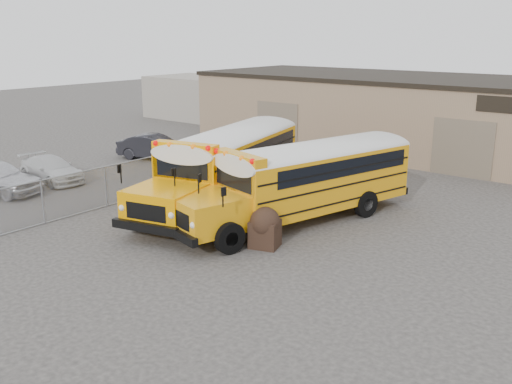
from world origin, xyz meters
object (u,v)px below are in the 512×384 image
Objects in this scene: school_bus_left at (284,136)px; tarp_bundle at (265,227)px; car_dark at (155,147)px; school_bus_right at (411,155)px; car_white at (51,169)px.

school_bus_left is 7.90× the size of tarp_bundle.
school_bus_left reaches higher than car_dark.
school_bus_right is 7.62× the size of tarp_bundle.
tarp_bundle is at bearing -95.63° from school_bus_right.
school_bus_right reaches higher than tarp_bundle.
school_bus_left is 12.24m from car_white.
car_dark is (0.08, 6.83, 0.11)m from car_white.
car_white is 0.96× the size of car_dark.
tarp_bundle reaches higher than car_white.
tarp_bundle is (6.41, -9.90, -1.15)m from school_bus_left.
car_white is (-7.74, -9.40, -1.28)m from school_bus_left.
school_bus_right is at bearing 84.37° from tarp_bundle.
school_bus_right is 2.60× the size of car_white.
tarp_bundle is at bearing -87.97° from car_white.
tarp_bundle is at bearing -136.48° from car_dark.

